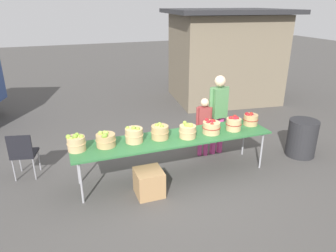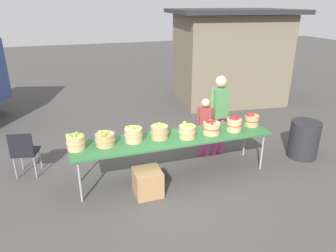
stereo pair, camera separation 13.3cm
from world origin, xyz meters
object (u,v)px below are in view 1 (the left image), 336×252
(apple_basket_green_1, at_px, (106,140))
(produce_crate, at_px, (149,182))
(folding_chair, at_px, (23,152))
(apple_basket_red_2, at_px, (251,119))
(vendor_adult, at_px, (218,109))
(apple_basket_green_3, at_px, (160,132))
(apple_basket_green_0, at_px, (76,143))
(apple_basket_green_4, at_px, (188,131))
(trash_barrel, at_px, (302,138))
(child_customer, at_px, (204,123))
(apple_basket_red_1, at_px, (234,123))
(apple_basket_red_0, at_px, (211,127))
(market_table, at_px, (174,139))
(apple_basket_green_2, at_px, (134,135))

(apple_basket_green_1, distance_m, produce_crate, 0.99)
(folding_chair, bearing_deg, apple_basket_red_2, -178.20)
(apple_basket_red_2, distance_m, vendor_adult, 0.66)
(apple_basket_green_3, distance_m, vendor_adult, 1.49)
(apple_basket_green_0, bearing_deg, apple_basket_green_3, -0.12)
(apple_basket_green_4, xyz_separation_m, trash_barrel, (2.50, -0.05, -0.50))
(apple_basket_green_1, bearing_deg, trash_barrel, -2.53)
(apple_basket_green_0, distance_m, apple_basket_green_3, 1.38)
(apple_basket_red_2, xyz_separation_m, child_customer, (-0.74, 0.49, -0.15))
(produce_crate, bearing_deg, apple_basket_red_1, 12.16)
(apple_basket_red_2, height_order, child_customer, child_customer)
(apple_basket_green_0, bearing_deg, apple_basket_green_1, -0.31)
(apple_basket_green_1, xyz_separation_m, child_customer, (2.01, 0.50, -0.15))
(apple_basket_green_3, xyz_separation_m, apple_basket_red_1, (1.39, -0.10, 0.01))
(apple_basket_green_0, relative_size, apple_basket_red_2, 1.06)
(apple_basket_green_3, xyz_separation_m, apple_basket_red_0, (0.93, -0.10, -0.00))
(apple_basket_green_4, bearing_deg, apple_basket_green_0, 176.07)
(apple_basket_green_1, distance_m, apple_basket_green_4, 1.39)
(apple_basket_green_1, relative_size, folding_chair, 0.38)
(market_table, height_order, apple_basket_green_4, apple_basket_green_4)
(market_table, bearing_deg, trash_barrel, -2.50)
(vendor_adult, xyz_separation_m, produce_crate, (-1.75, -0.98, -0.74))
(child_customer, distance_m, produce_crate, 1.80)
(market_table, xyz_separation_m, produce_crate, (-0.59, -0.42, -0.50))
(market_table, bearing_deg, apple_basket_red_0, -3.63)
(apple_basket_green_4, bearing_deg, apple_basket_red_0, 3.35)
(market_table, bearing_deg, apple_basket_green_4, -17.60)
(market_table, height_order, child_customer, child_customer)
(apple_basket_green_0, distance_m, apple_basket_red_1, 2.77)
(apple_basket_green_1, bearing_deg, child_customer, 13.94)
(apple_basket_green_3, xyz_separation_m, trash_barrel, (2.97, -0.17, -0.50))
(apple_basket_green_0, bearing_deg, apple_basket_red_0, -2.46)
(market_table, relative_size, vendor_adult, 2.15)
(vendor_adult, distance_m, trash_barrel, 1.81)
(market_table, relative_size, apple_basket_red_2, 12.28)
(apple_basket_green_1, bearing_deg, vendor_adult, 12.34)
(child_customer, distance_m, folding_chair, 3.36)
(apple_basket_red_0, distance_m, apple_basket_red_1, 0.45)
(apple_basket_green_2, bearing_deg, apple_basket_green_1, -179.32)
(apple_basket_red_1, xyz_separation_m, apple_basket_red_2, (0.44, 0.11, -0.01))
(apple_basket_green_2, bearing_deg, apple_basket_red_0, -4.24)
(apple_basket_green_3, height_order, vendor_adult, vendor_adult)
(apple_basket_red_1, xyz_separation_m, trash_barrel, (1.58, -0.07, -0.50))
(apple_basket_green_3, distance_m, apple_basket_red_1, 1.39)
(apple_basket_green_4, height_order, apple_basket_red_0, apple_basket_green_4)
(apple_basket_green_0, xyz_separation_m, trash_barrel, (4.35, -0.17, -0.50))
(folding_chair, bearing_deg, market_table, 174.03)
(apple_basket_green_2, bearing_deg, folding_chair, 156.93)
(apple_basket_red_0, bearing_deg, apple_basket_red_1, -0.51)
(apple_basket_green_3, relative_size, folding_chair, 0.37)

